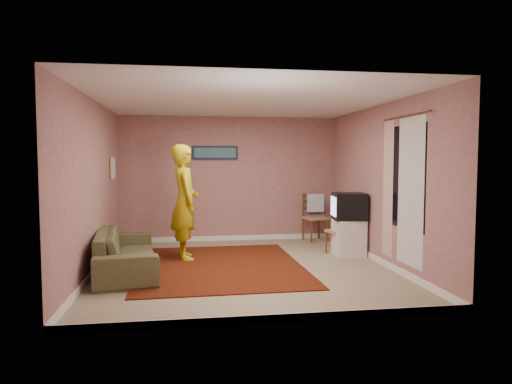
{
  "coord_description": "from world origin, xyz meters",
  "views": [
    {
      "loc": [
        -0.85,
        -7.04,
        1.69
      ],
      "look_at": [
        0.28,
        0.6,
        1.15
      ],
      "focal_mm": 32.0,
      "sensor_mm": 36.0,
      "label": 1
    }
  ],
  "objects": [
    {
      "name": "person",
      "position": [
        -0.92,
        0.8,
        0.98
      ],
      "size": [
        0.59,
        0.79,
        1.96
      ],
      "primitive_type": "imported",
      "rotation": [
        0.0,
        0.0,
        1.75
      ],
      "color": "gold",
      "rests_on": "ground"
    },
    {
      "name": "curtain_rod",
      "position": [
        2.2,
        -0.9,
        2.32
      ],
      "size": [
        0.02,
        1.4,
        0.02
      ],
      "primitive_type": "cylinder",
      "rotation": [
        1.57,
        0.0,
        0.0
      ],
      "color": "brown",
      "rests_on": "wall_right"
    },
    {
      "name": "wall_front",
      "position": [
        0.0,
        -2.5,
        1.3
      ],
      "size": [
        4.5,
        0.02,
        2.6
      ],
      "primitive_type": "cube",
      "color": "tan",
      "rests_on": "ground"
    },
    {
      "name": "game_console",
      "position": [
        1.82,
        0.78,
        0.46
      ],
      "size": [
        0.24,
        0.2,
        0.04
      ],
      "primitive_type": "cube",
      "rotation": [
        0.0,
        0.0,
        -0.25
      ],
      "color": "white",
      "rests_on": "chair_b"
    },
    {
      "name": "ceiling",
      "position": [
        0.0,
        0.0,
        2.6
      ],
      "size": [
        4.5,
        5.0,
        0.02
      ],
      "primitive_type": "cube",
      "color": "white",
      "rests_on": "wall_back"
    },
    {
      "name": "chair_b",
      "position": [
        1.82,
        0.78,
        0.53
      ],
      "size": [
        0.48,
        0.49,
        0.47
      ],
      "rotation": [
        0.0,
        0.0,
        -1.25
      ],
      "color": "tan",
      "rests_on": "ground"
    },
    {
      "name": "baseboard_right",
      "position": [
        2.24,
        0.0,
        0.05
      ],
      "size": [
        0.02,
        5.0,
        0.1
      ],
      "primitive_type": "cube",
      "color": "white",
      "rests_on": "ground"
    },
    {
      "name": "wall_right",
      "position": [
        2.25,
        0.0,
        1.3
      ],
      "size": [
        0.02,
        5.0,
        2.6
      ],
      "primitive_type": "cube",
      "color": "tan",
      "rests_on": "ground"
    },
    {
      "name": "wall_back",
      "position": [
        0.0,
        2.5,
        1.3
      ],
      "size": [
        4.5,
        0.02,
        2.6
      ],
      "primitive_type": "cube",
      "color": "tan",
      "rests_on": "ground"
    },
    {
      "name": "baseboard_back",
      "position": [
        0.0,
        2.49,
        0.05
      ],
      "size": [
        4.5,
        0.02,
        0.1
      ],
      "primitive_type": "cube",
      "color": "white",
      "rests_on": "ground"
    },
    {
      "name": "baseboard_left",
      "position": [
        -2.24,
        0.0,
        0.05
      ],
      "size": [
        0.02,
        5.0,
        0.1
      ],
      "primitive_type": "cube",
      "color": "white",
      "rests_on": "ground"
    },
    {
      "name": "dvd_player",
      "position": [
        1.78,
        2.2,
        0.53
      ],
      "size": [
        0.37,
        0.3,
        0.06
      ],
      "primitive_type": "cube",
      "rotation": [
        0.0,
        0.0,
        0.21
      ],
      "color": "#A6A6AB",
      "rests_on": "chair_a"
    },
    {
      "name": "crt_tv",
      "position": [
        1.94,
        0.63,
        0.88
      ],
      "size": [
        0.61,
        0.55,
        0.48
      ],
      "rotation": [
        0.0,
        0.0,
        -0.11
      ],
      "color": "black",
      "rests_on": "tv_cabinet"
    },
    {
      "name": "chair_a",
      "position": [
        1.78,
        2.2,
        0.6
      ],
      "size": [
        0.54,
        0.52,
        0.54
      ],
      "rotation": [
        0.0,
        0.0,
        0.24
      ],
      "color": "tan",
      "rests_on": "ground"
    },
    {
      "name": "picture_back",
      "position": [
        -0.3,
        2.47,
        1.85
      ],
      "size": [
        0.95,
        0.04,
        0.28
      ],
      "color": "#141C39",
      "rests_on": "wall_back"
    },
    {
      "name": "curtain_floral",
      "position": [
        2.21,
        -0.35,
        1.25
      ],
      "size": [
        0.01,
        0.35,
        2.1
      ],
      "primitive_type": "cube",
      "color": "white",
      "rests_on": "wall_right"
    },
    {
      "name": "blue_throw",
      "position": [
        1.78,
        2.2,
        0.8
      ],
      "size": [
        0.36,
        0.05,
        0.38
      ],
      "primitive_type": "cube",
      "color": "#8BBBE4",
      "rests_on": "chair_a"
    },
    {
      "name": "baseboard_front",
      "position": [
        0.0,
        -2.49,
        0.05
      ],
      "size": [
        4.5,
        0.02,
        0.1
      ],
      "primitive_type": "cube",
      "color": "white",
      "rests_on": "ground"
    },
    {
      "name": "area_rug",
      "position": [
        -0.37,
        0.16,
        0.01
      ],
      "size": [
        2.64,
        3.27,
        0.02
      ],
      "primitive_type": "cube",
      "rotation": [
        0.0,
        0.0,
        0.02
      ],
      "color": "#330805",
      "rests_on": "ground"
    },
    {
      "name": "tv_cabinet",
      "position": [
        1.95,
        0.63,
        0.32
      ],
      "size": [
        0.51,
        0.46,
        0.65
      ],
      "primitive_type": "cube",
      "color": "white",
      "rests_on": "ground"
    },
    {
      "name": "picture_left",
      "position": [
        -2.22,
        1.6,
        1.55
      ],
      "size": [
        0.04,
        0.38,
        0.42
      ],
      "color": "#CDBA8C",
      "rests_on": "wall_left"
    },
    {
      "name": "ground",
      "position": [
        0.0,
        0.0,
        0.0
      ],
      "size": [
        5.0,
        5.0,
        0.0
      ],
      "primitive_type": "plane",
      "color": "tan",
      "rests_on": "ground"
    },
    {
      "name": "curtain_sheer",
      "position": [
        2.23,
        -1.05,
        1.25
      ],
      "size": [
        0.01,
        0.75,
        2.1
      ],
      "primitive_type": "cube",
      "color": "silver",
      "rests_on": "wall_right"
    },
    {
      "name": "window",
      "position": [
        2.24,
        -0.9,
        1.45
      ],
      "size": [
        0.01,
        1.1,
        1.5
      ],
      "primitive_type": "cube",
      "color": "black",
      "rests_on": "wall_right"
    },
    {
      "name": "wall_left",
      "position": [
        -2.25,
        0.0,
        1.3
      ],
      "size": [
        0.02,
        5.0,
        2.6
      ],
      "primitive_type": "cube",
      "color": "tan",
      "rests_on": "ground"
    },
    {
      "name": "sofa",
      "position": [
        -1.8,
        -0.03,
        0.32
      ],
      "size": [
        1.14,
        2.28,
        0.64
      ],
      "primitive_type": "imported",
      "rotation": [
        0.0,
        0.0,
        1.7
      ],
      "color": "brown",
      "rests_on": "ground"
    }
  ]
}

